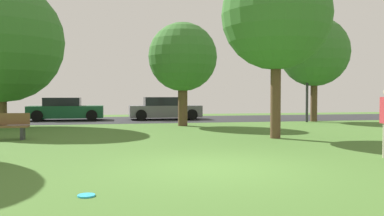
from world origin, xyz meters
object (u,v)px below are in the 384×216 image
at_px(park_bench, 4,126).
at_px(street_lamp_post, 307,81).
at_px(maple_tree_far, 276,15).
at_px(parked_car_green, 66,110).
at_px(oak_tree_right, 2,42).
at_px(parked_car_grey, 164,109).
at_px(oak_tree_left, 314,52).
at_px(birch_tree_lone, 183,57).
at_px(frisbee_disc, 86,195).

bearing_deg(park_bench, street_lamp_post, -157.68).
distance_m(maple_tree_far, parked_car_green, 14.50).
xyz_separation_m(oak_tree_right, parked_car_grey, (8.09, 4.32, -3.34)).
bearing_deg(street_lamp_post, parked_car_grey, 152.71).
height_order(oak_tree_right, street_lamp_post, oak_tree_right).
height_order(maple_tree_far, parked_car_grey, maple_tree_far).
xyz_separation_m(oak_tree_left, street_lamp_post, (-0.61, -0.37, -1.66)).
relative_size(oak_tree_right, maple_tree_far, 1.09).
xyz_separation_m(parked_car_green, street_lamp_post, (13.25, -4.12, 1.63)).
height_order(oak_tree_left, parked_car_grey, oak_tree_left).
xyz_separation_m(birch_tree_lone, frisbee_disc, (-3.81, -12.91, -3.32)).
bearing_deg(parked_car_green, oak_tree_left, -15.16).
bearing_deg(parked_car_green, street_lamp_post, -17.29).
bearing_deg(parked_car_grey, parked_car_green, 177.22).
relative_size(birch_tree_lone, oak_tree_left, 0.86).
height_order(birch_tree_lone, oak_tree_left, oak_tree_left).
distance_m(maple_tree_far, street_lamp_post, 8.96).
bearing_deg(birch_tree_lone, oak_tree_left, 11.27).
relative_size(oak_tree_right, street_lamp_post, 1.50).
height_order(maple_tree_far, frisbee_disc, maple_tree_far).
bearing_deg(maple_tree_far, street_lamp_post, 55.47).
bearing_deg(maple_tree_far, oak_tree_left, 53.65).
xyz_separation_m(oak_tree_left, park_bench, (-14.80, -6.19, -3.45)).
xyz_separation_m(frisbee_disc, parked_car_green, (-2.25, 18.22, 0.61)).
distance_m(birch_tree_lone, street_lamp_post, 7.37).
distance_m(frisbee_disc, park_bench, 8.88).
xyz_separation_m(maple_tree_far, frisbee_disc, (-6.05, -6.91, -4.28)).
bearing_deg(oak_tree_left, frisbee_disc, -128.76).
distance_m(oak_tree_right, parked_car_green, 6.13).
distance_m(frisbee_disc, street_lamp_post, 18.02).
bearing_deg(oak_tree_left, oak_tree_right, -177.01).
bearing_deg(oak_tree_right, frisbee_disc, -71.60).
bearing_deg(park_bench, birch_tree_lone, -146.46).
bearing_deg(parked_car_grey, street_lamp_post, -27.29).
relative_size(parked_car_grey, street_lamp_post, 0.96).
bearing_deg(frisbee_disc, parked_car_grey, 78.79).
relative_size(maple_tree_far, parked_car_green, 1.47).
height_order(birch_tree_lone, maple_tree_far, maple_tree_far).
xyz_separation_m(parked_car_grey, park_bench, (-6.74, -9.66, -0.16)).
relative_size(maple_tree_far, street_lamp_post, 1.38).
bearing_deg(parked_car_green, maple_tree_far, -53.72).
distance_m(birch_tree_lone, parked_car_green, 8.50).
bearing_deg(birch_tree_lone, parked_car_green, 138.76).
relative_size(oak_tree_right, parked_car_grey, 1.57).
bearing_deg(oak_tree_left, parked_car_green, 164.84).
xyz_separation_m(maple_tree_far, parked_car_grey, (-2.50, 11.03, -3.67)).
relative_size(parked_car_green, street_lamp_post, 0.94).
bearing_deg(frisbee_disc, oak_tree_right, 108.40).
bearing_deg(maple_tree_far, birch_tree_lone, 110.51).
bearing_deg(frisbee_disc, park_bench, 111.04).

